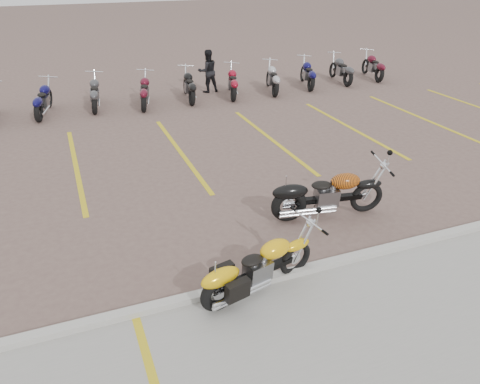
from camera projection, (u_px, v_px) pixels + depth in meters
name	position (u px, v px, depth m)	size (l,w,h in m)	color
ground	(233.00, 222.00, 9.31)	(100.00, 100.00, 0.00)	#6F594F
curb	(276.00, 277.00, 7.62)	(60.00, 0.18, 0.12)	#ADAAA3
parking_stripes	(180.00, 152.00, 12.63)	(38.00, 5.50, 0.01)	gold
yellow_cruiser	(255.00, 269.00, 7.19)	(2.07, 0.63, 0.87)	black
flame_cruiser	(325.00, 195.00, 9.30)	(2.34, 0.55, 0.97)	black
person_b	(208.00, 71.00, 17.81)	(0.78, 0.61, 1.60)	black
bg_bike_row	(165.00, 86.00, 16.74)	(19.17, 2.09, 1.10)	black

